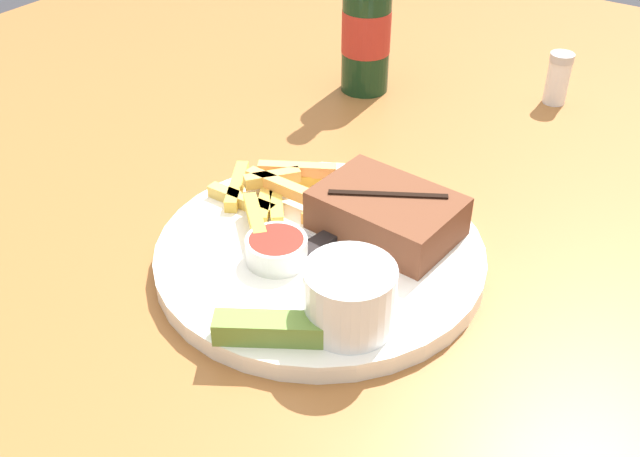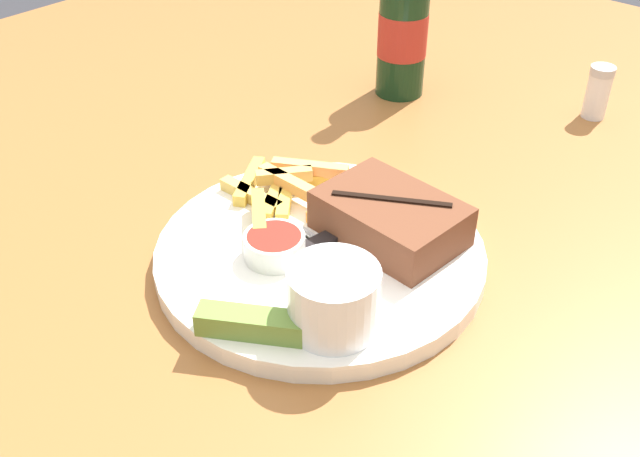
% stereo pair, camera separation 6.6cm
% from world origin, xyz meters
% --- Properties ---
extents(dining_table, '(1.58, 1.71, 0.76)m').
position_xyz_m(dining_table, '(0.00, 0.00, 0.71)').
color(dining_table, '#935B2D').
rests_on(dining_table, ground_plane).
extents(dinner_plate, '(0.30, 0.30, 0.02)m').
position_xyz_m(dinner_plate, '(0.00, 0.00, 0.77)').
color(dinner_plate, white).
rests_on(dinner_plate, dining_table).
extents(steak_portion, '(0.13, 0.10, 0.04)m').
position_xyz_m(steak_portion, '(0.04, 0.05, 0.80)').
color(steak_portion, brown).
rests_on(steak_portion, dinner_plate).
extents(fries_pile, '(0.12, 0.16, 0.02)m').
position_xyz_m(fries_pile, '(-0.08, 0.04, 0.79)').
color(fries_pile, '#DFB652').
rests_on(fries_pile, dinner_plate).
extents(coleslaw_cup, '(0.07, 0.07, 0.05)m').
position_xyz_m(coleslaw_cup, '(0.08, -0.07, 0.81)').
color(coleslaw_cup, white).
rests_on(coleslaw_cup, dinner_plate).
extents(dipping_sauce_cup, '(0.05, 0.05, 0.02)m').
position_xyz_m(dipping_sauce_cup, '(-0.02, -0.04, 0.79)').
color(dipping_sauce_cup, silver).
rests_on(dipping_sauce_cup, dinner_plate).
extents(pickle_spear, '(0.08, 0.06, 0.02)m').
position_xyz_m(pickle_spear, '(0.03, -0.12, 0.79)').
color(pickle_spear, olive).
rests_on(pickle_spear, dinner_plate).
extents(fork_utensil, '(0.13, 0.03, 0.00)m').
position_xyz_m(fork_utensil, '(-0.08, 0.01, 0.78)').
color(fork_utensil, '#B7B7BC').
rests_on(fork_utensil, dinner_plate).
extents(knife_utensil, '(0.04, 0.17, 0.01)m').
position_xyz_m(knife_utensil, '(0.00, 0.04, 0.78)').
color(knife_utensil, '#B7B7BC').
rests_on(knife_utensil, dinner_plate).
extents(beer_bottle, '(0.06, 0.06, 0.23)m').
position_xyz_m(beer_bottle, '(-0.16, 0.33, 0.84)').
color(beer_bottle, '#143319').
rests_on(beer_bottle, dining_table).
extents(salt_shaker, '(0.03, 0.03, 0.07)m').
position_xyz_m(salt_shaker, '(0.06, 0.44, 0.79)').
color(salt_shaker, white).
rests_on(salt_shaker, dining_table).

